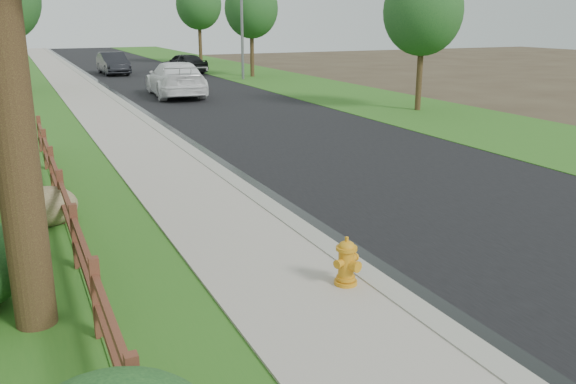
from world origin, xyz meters
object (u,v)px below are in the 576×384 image
ranch_fence (68,212)px  fire_hydrant (346,263)px  dark_car_mid (184,63)px  white_suv (176,79)px

ranch_fence → fire_hydrant: ranch_fence is taller
ranch_fence → fire_hydrant: bearing=-46.1°
ranch_fence → dark_car_mid: size_ratio=4.03×
ranch_fence → white_suv: bearing=70.5°
white_suv → ranch_fence: bearing=74.7°
ranch_fence → fire_hydrant: size_ratio=22.95×
ranch_fence → fire_hydrant: 5.05m
ranch_fence → white_suv: size_ratio=2.86×
ranch_fence → dark_car_mid: 33.95m
ranch_fence → fire_hydrant: (3.50, -3.64, -0.18)m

